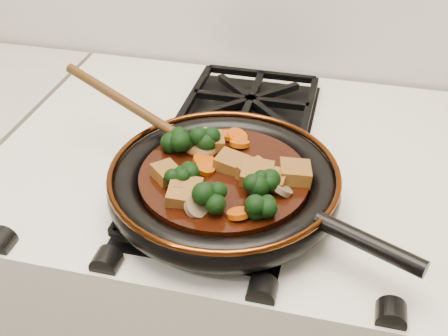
# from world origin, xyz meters

# --- Properties ---
(stove) EXTENTS (0.76, 0.60, 0.90)m
(stove) POSITION_xyz_m (0.00, 1.69, 0.45)
(stove) COLOR silver
(stove) RESTS_ON ground
(burner_grate_front) EXTENTS (0.23, 0.23, 0.03)m
(burner_grate_front) POSITION_xyz_m (0.00, 1.55, 0.91)
(burner_grate_front) COLOR black
(burner_grate_front) RESTS_ON stove
(burner_grate_back) EXTENTS (0.23, 0.23, 0.03)m
(burner_grate_back) POSITION_xyz_m (0.00, 1.83, 0.91)
(burner_grate_back) COLOR black
(burner_grate_back) RESTS_ON stove
(skillet) EXTENTS (0.43, 0.32, 0.05)m
(skillet) POSITION_xyz_m (0.02, 1.55, 0.94)
(skillet) COLOR black
(skillet) RESTS_ON burner_grate_front
(braising_sauce) EXTENTS (0.23, 0.23, 0.02)m
(braising_sauce) POSITION_xyz_m (0.02, 1.56, 0.95)
(braising_sauce) COLOR black
(braising_sauce) RESTS_ON skillet
(tofu_cube_0) EXTENTS (0.05, 0.05, 0.03)m
(tofu_cube_0) POSITION_xyz_m (-0.02, 1.49, 0.97)
(tofu_cube_0) COLOR brown
(tofu_cube_0) RESTS_ON braising_sauce
(tofu_cube_1) EXTENTS (0.05, 0.05, 0.02)m
(tofu_cube_1) POSITION_xyz_m (-0.06, 1.53, 0.97)
(tofu_cube_1) COLOR brown
(tofu_cube_1) RESTS_ON braising_sauce
(tofu_cube_2) EXTENTS (0.05, 0.05, 0.03)m
(tofu_cube_2) POSITION_xyz_m (0.11, 1.57, 0.97)
(tofu_cube_2) COLOR brown
(tofu_cube_2) RESTS_ON braising_sauce
(tofu_cube_3) EXTENTS (0.06, 0.06, 0.03)m
(tofu_cube_3) POSITION_xyz_m (0.06, 1.56, 0.97)
(tofu_cube_3) COLOR brown
(tofu_cube_3) RESTS_ON braising_sauce
(tofu_cube_4) EXTENTS (0.05, 0.05, 0.02)m
(tofu_cube_4) POSITION_xyz_m (-0.02, 1.62, 0.97)
(tofu_cube_4) COLOR brown
(tofu_cube_4) RESTS_ON braising_sauce
(tofu_cube_5) EXTENTS (0.05, 0.05, 0.03)m
(tofu_cube_5) POSITION_xyz_m (0.06, 1.55, 0.97)
(tofu_cube_5) COLOR brown
(tofu_cube_5) RESTS_ON braising_sauce
(tofu_cube_6) EXTENTS (0.04, 0.04, 0.03)m
(tofu_cube_6) POSITION_xyz_m (0.09, 1.55, 0.97)
(tofu_cube_6) COLOR brown
(tofu_cube_6) RESTS_ON braising_sauce
(tofu_cube_7) EXTENTS (0.05, 0.04, 0.02)m
(tofu_cube_7) POSITION_xyz_m (0.02, 1.57, 0.97)
(tofu_cube_7) COLOR brown
(tofu_cube_7) RESTS_ON braising_sauce
(broccoli_floret_0) EXTENTS (0.08, 0.07, 0.06)m
(broccoli_floret_0) POSITION_xyz_m (-0.03, 1.60, 0.97)
(broccoli_floret_0) COLOR black
(broccoli_floret_0) RESTS_ON braising_sauce
(broccoli_floret_1) EXTENTS (0.07, 0.08, 0.06)m
(broccoli_floret_1) POSITION_xyz_m (0.02, 1.48, 0.97)
(broccoli_floret_1) COLOR black
(broccoli_floret_1) RESTS_ON braising_sauce
(broccoli_floret_2) EXTENTS (0.08, 0.09, 0.07)m
(broccoli_floret_2) POSITION_xyz_m (-0.03, 1.52, 0.97)
(broccoli_floret_2) COLOR black
(broccoli_floret_2) RESTS_ON braising_sauce
(broccoli_floret_3) EXTENTS (0.07, 0.07, 0.06)m
(broccoli_floret_3) POSITION_xyz_m (-0.06, 1.60, 0.97)
(broccoli_floret_3) COLOR black
(broccoli_floret_3) RESTS_ON braising_sauce
(broccoli_floret_4) EXTENTS (0.07, 0.06, 0.06)m
(broccoli_floret_4) POSITION_xyz_m (0.08, 1.49, 0.97)
(broccoli_floret_4) COLOR black
(broccoli_floret_4) RESTS_ON braising_sauce
(broccoli_floret_5) EXTENTS (0.09, 0.08, 0.07)m
(broccoli_floret_5) POSITION_xyz_m (0.08, 1.53, 0.97)
(broccoli_floret_5) COLOR black
(broccoli_floret_5) RESTS_ON braising_sauce
(carrot_coin_0) EXTENTS (0.03, 0.03, 0.02)m
(carrot_coin_0) POSITION_xyz_m (0.02, 1.65, 0.96)
(carrot_coin_0) COLOR #A63E04
(carrot_coin_0) RESTS_ON braising_sauce
(carrot_coin_1) EXTENTS (0.03, 0.03, 0.01)m
(carrot_coin_1) POSITION_xyz_m (-0.01, 1.56, 0.96)
(carrot_coin_1) COLOR #A63E04
(carrot_coin_1) RESTS_ON braising_sauce
(carrot_coin_2) EXTENTS (0.03, 0.03, 0.01)m
(carrot_coin_2) POSITION_xyz_m (0.00, 1.65, 0.96)
(carrot_coin_2) COLOR #A63E04
(carrot_coin_2) RESTS_ON braising_sauce
(carrot_coin_3) EXTENTS (0.03, 0.03, 0.01)m
(carrot_coin_3) POSITION_xyz_m (-0.02, 1.57, 0.96)
(carrot_coin_3) COLOR #A63E04
(carrot_coin_3) RESTS_ON braising_sauce
(carrot_coin_4) EXTENTS (0.03, 0.03, 0.02)m
(carrot_coin_4) POSITION_xyz_m (0.02, 1.63, 0.96)
(carrot_coin_4) COLOR #A63E04
(carrot_coin_4) RESTS_ON braising_sauce
(carrot_coin_5) EXTENTS (0.03, 0.03, 0.02)m
(carrot_coin_5) POSITION_xyz_m (0.06, 1.48, 0.96)
(carrot_coin_5) COLOR #A63E04
(carrot_coin_5) RESTS_ON braising_sauce
(mushroom_slice_0) EXTENTS (0.04, 0.04, 0.03)m
(mushroom_slice_0) POSITION_xyz_m (0.10, 1.54, 0.97)
(mushroom_slice_0) COLOR #776345
(mushroom_slice_0) RESTS_ON braising_sauce
(mushroom_slice_1) EXTENTS (0.04, 0.04, 0.03)m
(mushroom_slice_1) POSITION_xyz_m (-0.03, 1.63, 0.97)
(mushroom_slice_1) COLOR #776345
(mushroom_slice_1) RESTS_ON braising_sauce
(mushroom_slice_2) EXTENTS (0.04, 0.04, 0.03)m
(mushroom_slice_2) POSITION_xyz_m (0.00, 1.47, 0.97)
(mushroom_slice_2) COLOR #776345
(mushroom_slice_2) RESTS_ON braising_sauce
(mushroom_slice_3) EXTENTS (0.04, 0.03, 0.03)m
(mushroom_slice_3) POSITION_xyz_m (-0.03, 1.48, 0.97)
(mushroom_slice_3) COLOR #776345
(mushroom_slice_3) RESTS_ON braising_sauce
(wooden_spoon) EXTENTS (0.16, 0.08, 0.26)m
(wooden_spoon) POSITION_xyz_m (-0.10, 1.63, 0.98)
(wooden_spoon) COLOR #43270E
(wooden_spoon) RESTS_ON braising_sauce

